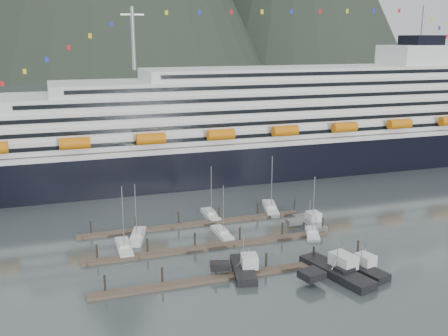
{
  "coord_description": "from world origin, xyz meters",
  "views": [
    {
      "loc": [
        -32.15,
        -84.94,
        38.36
      ],
      "look_at": [
        3.79,
        22.0,
        10.37
      ],
      "focal_mm": 42.0,
      "sensor_mm": 36.0,
      "label": 1
    }
  ],
  "objects": [
    {
      "name": "sailboat_b",
      "position": [
        -20.83,
        7.29,
        0.41
      ],
      "size": [
        2.64,
        9.47,
        12.95
      ],
      "rotation": [
        0.0,
        0.0,
        1.55
      ],
      "color": "silver",
      "rests_on": "ground"
    },
    {
      "name": "trawler_e",
      "position": [
        17.82,
        7.78,
        0.83
      ],
      "size": [
        7.38,
        9.69,
        6.21
      ],
      "rotation": [
        0.0,
        0.0,
        1.59
      ],
      "color": "gray",
      "rests_on": "ground"
    },
    {
      "name": "sailboat_c",
      "position": [
        -1.13,
        8.55,
        0.39
      ],
      "size": [
        2.43,
        8.27,
        10.96
      ],
      "rotation": [
        0.0,
        0.0,
        1.59
      ],
      "color": "silver",
      "rests_on": "ground"
    },
    {
      "name": "dock_far",
      "position": [
        -4.93,
        16.05,
        0.31
      ],
      "size": [
        48.18,
        2.28,
        3.2
      ],
      "color": "#44362C",
      "rests_on": "ground"
    },
    {
      "name": "trawler_c",
      "position": [
        10.89,
        -15.04,
        0.93
      ],
      "size": [
        11.0,
        14.97,
        7.42
      ],
      "rotation": [
        0.0,
        0.0,
        1.81
      ],
      "color": "black",
      "rests_on": "ground"
    },
    {
      "name": "trawler_d",
      "position": [
        15.57,
        -15.03,
        0.82
      ],
      "size": [
        8.33,
        10.77,
        6.1
      ],
      "rotation": [
        0.0,
        0.0,
        1.83
      ],
      "color": "black",
      "rests_on": "ground"
    },
    {
      "name": "dock_mid",
      "position": [
        -4.93,
        3.05,
        0.31
      ],
      "size": [
        48.18,
        2.28,
        3.2
      ],
      "color": "#44362C",
      "rests_on": "ground"
    },
    {
      "name": "sailboat_e",
      "position": [
        -17.51,
        12.16,
        0.4
      ],
      "size": [
        4.96,
        9.59,
        11.79
      ],
      "rotation": [
        0.0,
        0.0,
        1.28
      ],
      "color": "silver",
      "rests_on": "ground"
    },
    {
      "name": "sailboat_f",
      "position": [
        -0.05,
        19.99,
        0.41
      ],
      "size": [
        2.55,
        8.39,
        12.09
      ],
      "rotation": [
        0.0,
        0.0,
        1.55
      ],
      "color": "silver",
      "rests_on": "ground"
    },
    {
      "name": "sailboat_h",
      "position": [
        16.1,
        3.09,
        0.41
      ],
      "size": [
        5.47,
        8.62,
        12.68
      ],
      "rotation": [
        0.0,
        0.0,
        1.17
      ],
      "color": "silver",
      "rests_on": "ground"
    },
    {
      "name": "sailboat_g",
      "position": [
        14.38,
        19.99,
        0.42
      ],
      "size": [
        5.44,
        11.03,
        13.41
      ],
      "rotation": [
        0.0,
        0.0,
        1.3
      ],
      "color": "silver",
      "rests_on": "ground"
    },
    {
      "name": "cruise_ship",
      "position": [
        30.03,
        54.94,
        12.04
      ],
      "size": [
        210.0,
        30.4,
        50.3
      ],
      "color": "black",
      "rests_on": "ground"
    },
    {
      "name": "ground",
      "position": [
        0.0,
        0.0,
        0.0
      ],
      "size": [
        1600.0,
        1600.0,
        0.0
      ],
      "primitive_type": "plane",
      "color": "#4D595A",
      "rests_on": "ground"
    },
    {
      "name": "trawler_b",
      "position": [
        -3.37,
        -9.05,
        0.87
      ],
      "size": [
        8.45,
        10.85,
        6.71
      ],
      "rotation": [
        0.0,
        0.0,
        1.35
      ],
      "color": "black",
      "rests_on": "ground"
    },
    {
      "name": "dock_near",
      "position": [
        -4.93,
        -9.95,
        0.31
      ],
      "size": [
        48.18,
        2.28,
        3.2
      ],
      "color": "#44362C",
      "rests_on": "ground"
    }
  ]
}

